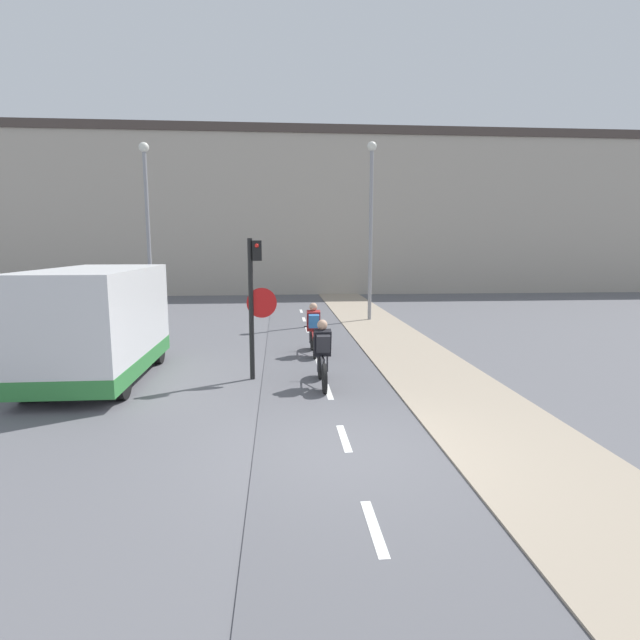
{
  "coord_description": "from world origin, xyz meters",
  "views": [
    {
      "loc": [
        -0.99,
        -6.89,
        3.03
      ],
      "look_at": [
        0.0,
        5.08,
        1.2
      ],
      "focal_mm": 28.0,
      "sensor_mm": 36.0,
      "label": 1
    }
  ],
  "objects_px": {
    "street_lamp_far": "(147,215)",
    "cyclist_near": "(322,355)",
    "street_lamp_sidewalk": "(371,213)",
    "cyclist_far": "(313,330)",
    "van": "(98,326)",
    "traffic_light_pole": "(255,293)"
  },
  "relations": [
    {
      "from": "cyclist_far",
      "to": "van",
      "type": "bearing_deg",
      "value": -156.19
    },
    {
      "from": "cyclist_far",
      "to": "van",
      "type": "relative_size",
      "value": 0.37
    },
    {
      "from": "cyclist_near",
      "to": "van",
      "type": "bearing_deg",
      "value": 169.1
    },
    {
      "from": "traffic_light_pole",
      "to": "cyclist_near",
      "type": "height_order",
      "value": "traffic_light_pole"
    },
    {
      "from": "street_lamp_far",
      "to": "street_lamp_sidewalk",
      "type": "distance_m",
      "value": 8.38
    },
    {
      "from": "traffic_light_pole",
      "to": "street_lamp_far",
      "type": "relative_size",
      "value": 0.48
    },
    {
      "from": "traffic_light_pole",
      "to": "cyclist_near",
      "type": "distance_m",
      "value": 2.05
    },
    {
      "from": "traffic_light_pole",
      "to": "cyclist_far",
      "type": "height_order",
      "value": "traffic_light_pole"
    },
    {
      "from": "street_lamp_sidewalk",
      "to": "cyclist_near",
      "type": "height_order",
      "value": "street_lamp_sidewalk"
    },
    {
      "from": "van",
      "to": "cyclist_near",
      "type": "bearing_deg",
      "value": -10.9
    },
    {
      "from": "cyclist_near",
      "to": "cyclist_far",
      "type": "relative_size",
      "value": 1.03
    },
    {
      "from": "cyclist_near",
      "to": "van",
      "type": "distance_m",
      "value": 5.04
    },
    {
      "from": "van",
      "to": "street_lamp_sidewalk",
      "type": "bearing_deg",
      "value": 47.19
    },
    {
      "from": "van",
      "to": "cyclist_far",
      "type": "bearing_deg",
      "value": 23.81
    },
    {
      "from": "cyclist_far",
      "to": "street_lamp_far",
      "type": "bearing_deg",
      "value": 135.49
    },
    {
      "from": "van",
      "to": "traffic_light_pole",
      "type": "bearing_deg",
      "value": -3.37
    },
    {
      "from": "street_lamp_far",
      "to": "cyclist_near",
      "type": "height_order",
      "value": "street_lamp_far"
    },
    {
      "from": "traffic_light_pole",
      "to": "street_lamp_far",
      "type": "height_order",
      "value": "street_lamp_far"
    },
    {
      "from": "street_lamp_sidewalk",
      "to": "cyclist_near",
      "type": "distance_m",
      "value": 10.17
    },
    {
      "from": "cyclist_near",
      "to": "cyclist_far",
      "type": "distance_m",
      "value": 3.13
    },
    {
      "from": "cyclist_far",
      "to": "van",
      "type": "xyz_separation_m",
      "value": [
        -4.95,
        -2.18,
        0.53
      ]
    },
    {
      "from": "cyclist_near",
      "to": "van",
      "type": "xyz_separation_m",
      "value": [
        -4.92,
        0.95,
        0.53
      ]
    }
  ]
}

